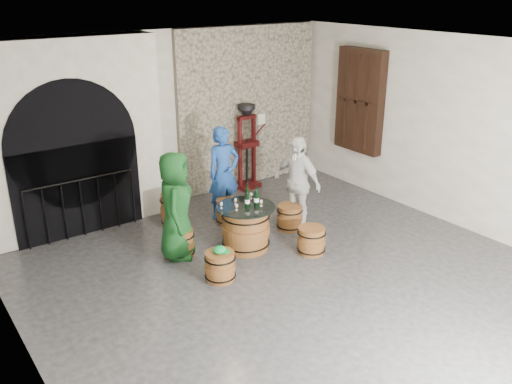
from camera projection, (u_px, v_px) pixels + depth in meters
ground at (305, 287)px, 7.53m from camera, size 8.00×8.00×0.00m
wall_back at (166, 119)px, 9.98m from camera, size 8.00×0.00×8.00m
wall_left at (25, 254)px, 5.05m from camera, size 0.00×8.00×8.00m
wall_right at (471, 137)px, 8.86m from camera, size 0.00×8.00×8.00m
ceiling at (314, 52)px, 6.37m from camera, size 8.00×8.00×0.00m
stone_facing_panel at (248, 107)px, 10.91m from camera, size 3.20×0.12×3.18m
arched_opening at (68, 140)px, 8.75m from camera, size 3.10×0.60×3.19m
shuttered_window at (360, 101)px, 10.53m from camera, size 0.23×1.10×2.00m
barrel_table at (246, 228)px, 8.51m from camera, size 0.93×0.93×0.72m
barrel_stool_left at (180, 243)px, 8.34m from camera, size 0.45×0.45×0.43m
barrel_stool_far at (228, 211)px, 9.48m from camera, size 0.45×0.45×0.43m
barrel_stool_right at (290, 217)px, 9.25m from camera, size 0.45×0.45×0.43m
barrel_stool_near_right at (311, 240)px, 8.42m from camera, size 0.45×0.45×0.43m
barrel_stool_near_left at (220, 266)px, 7.66m from camera, size 0.45×0.45×0.43m
green_cap at (220, 250)px, 7.56m from camera, size 0.23×0.19×0.10m
person_green at (176, 206)px, 8.10m from camera, size 0.90×0.98×1.68m
person_blue at (224, 173)px, 9.48m from camera, size 0.63×0.43×1.67m
person_white at (297, 182)px, 9.14m from camera, size 0.58×1.00×1.61m
wine_bottle_left at (247, 199)px, 8.31m from camera, size 0.08×0.08×0.32m
wine_bottle_center at (256, 198)px, 8.36m from camera, size 0.08×0.08×0.32m
wine_bottle_right at (247, 195)px, 8.46m from camera, size 0.08×0.08×0.32m
tasting_glass_a at (237, 207)px, 8.23m from camera, size 0.05×0.05×0.10m
tasting_glass_b at (256, 199)px, 8.53m from camera, size 0.05×0.05×0.10m
tasting_glass_c at (235, 201)px, 8.45m from camera, size 0.05×0.05×0.10m
tasting_glass_d at (251, 196)px, 8.67m from camera, size 0.05×0.05×0.10m
tasting_glass_e at (261, 203)px, 8.39m from camera, size 0.05×0.05×0.10m
tasting_glass_f at (221, 205)px, 8.30m from camera, size 0.05×0.05×0.10m
side_barrel at (173, 210)px, 9.34m from camera, size 0.44×0.44×0.59m
corking_press at (247, 140)px, 10.84m from camera, size 0.73×0.43×1.72m
control_box at (260, 119)px, 11.08m from camera, size 0.18×0.10×0.22m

